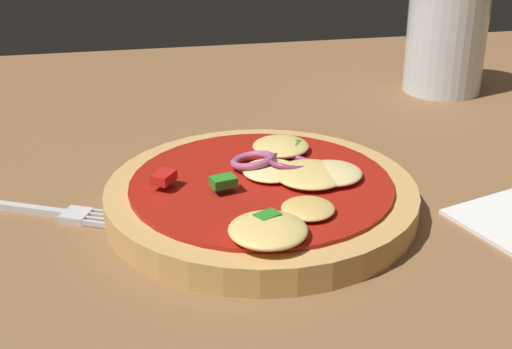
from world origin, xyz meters
TOP-DOWN VIEW (x-y plane):
  - dining_table at (0.00, 0.00)m, footprint 1.40×0.96m
  - pizza at (-0.03, 0.02)m, footprint 0.22×0.22m
  - fork at (-0.20, 0.05)m, footprint 0.16×0.09m
  - beer_glass at (0.20, 0.26)m, footprint 0.08×0.08m

SIDE VIEW (x-z plane):
  - dining_table at x=0.00m, z-range 0.00..0.03m
  - fork at x=-0.20m, z-range 0.03..0.03m
  - pizza at x=-0.03m, z-range 0.02..0.06m
  - beer_glass at x=0.20m, z-range 0.02..0.13m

